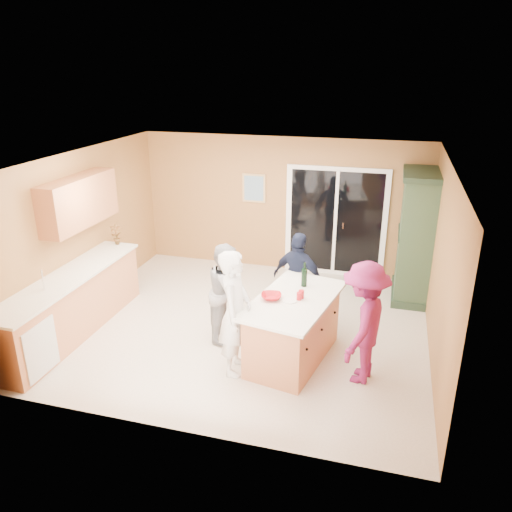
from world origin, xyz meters
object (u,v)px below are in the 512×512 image
(green_hutch, at_px, (416,238))
(woman_grey, at_px, (227,292))
(woman_white, at_px, (235,313))
(woman_magenta, at_px, (364,323))
(kitchen_island, at_px, (293,331))
(woman_navy, at_px, (298,279))

(green_hutch, bearing_deg, woman_grey, -140.35)
(green_hutch, bearing_deg, woman_white, -127.08)
(green_hutch, relative_size, woman_magenta, 1.38)
(kitchen_island, relative_size, woman_magenta, 1.17)
(kitchen_island, distance_m, green_hutch, 3.04)
(kitchen_island, bearing_deg, green_hutch, 68.75)
(woman_navy, relative_size, woman_magenta, 0.92)
(woman_grey, relative_size, woman_magenta, 0.91)
(kitchen_island, height_order, green_hutch, green_hutch)
(woman_white, bearing_deg, green_hutch, -40.31)
(woman_white, distance_m, woman_magenta, 1.63)
(woman_white, relative_size, woman_navy, 1.14)
(kitchen_island, height_order, woman_navy, woman_navy)
(green_hutch, bearing_deg, woman_magenta, -103.41)
(woman_navy, bearing_deg, woman_magenta, 149.12)
(green_hutch, xyz_separation_m, woman_grey, (-2.64, -2.19, -0.35))
(green_hutch, distance_m, woman_navy, 2.30)
(woman_grey, xyz_separation_m, woman_magenta, (1.99, -0.55, 0.07))
(woman_navy, height_order, woman_magenta, woman_magenta)
(woman_grey, xyz_separation_m, woman_navy, (0.92, 0.71, 0.01))
(woman_white, distance_m, woman_grey, 0.89)
(kitchen_island, xyz_separation_m, green_hutch, (1.59, 2.51, 0.65))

